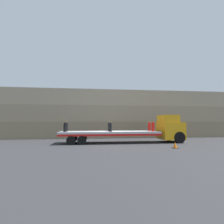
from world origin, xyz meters
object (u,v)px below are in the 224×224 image
(fire_hydrant_black_near_0, at_px, (65,127))
(fire_hydrant_red_near_2, at_px, (153,127))
(fire_hydrant_black_far_0, at_px, (67,127))
(fire_hydrant_black_far_1, at_px, (109,127))
(fire_hydrant_red_far_2, at_px, (149,126))
(fire_hydrant_black_near_1, at_px, (110,127))
(truck_cab, at_px, (171,128))
(flatbed_trailer, at_px, (105,133))
(traffic_cone, at_px, (175,145))

(fire_hydrant_black_near_0, bearing_deg, fire_hydrant_red_near_2, 0.00)
(fire_hydrant_black_far_0, height_order, fire_hydrant_black_far_1, same)
(fire_hydrant_black_far_1, relative_size, fire_hydrant_red_far_2, 1.00)
(fire_hydrant_black_near_1, bearing_deg, truck_cab, 4.84)
(flatbed_trailer, distance_m, fire_hydrant_black_far_1, 0.96)
(fire_hydrant_black_near_1, distance_m, fire_hydrant_red_far_2, 4.49)
(truck_cab, xyz_separation_m, fire_hydrant_red_near_2, (-2.14, -0.55, 0.19))
(truck_cab, distance_m, flatbed_trailer, 6.95)
(fire_hydrant_black_near_0, xyz_separation_m, fire_hydrant_red_near_2, (8.70, 0.00, 0.00))
(fire_hydrant_black_far_0, bearing_deg, traffic_cone, -27.31)
(flatbed_trailer, relative_size, fire_hydrant_black_far_1, 10.61)
(fire_hydrant_red_near_2, relative_size, traffic_cone, 1.89)
(fire_hydrant_black_near_1, bearing_deg, flatbed_trailer, 129.23)
(fire_hydrant_black_near_0, height_order, traffic_cone, fire_hydrant_black_near_0)
(truck_cab, xyz_separation_m, fire_hydrant_black_near_0, (-10.84, -0.55, 0.19))
(fire_hydrant_black_far_1, bearing_deg, fire_hydrant_red_far_2, 0.00)
(fire_hydrant_red_far_2, xyz_separation_m, traffic_cone, (0.48, -4.74, -1.38))
(fire_hydrant_black_near_0, bearing_deg, traffic_cone, -21.63)
(truck_cab, relative_size, fire_hydrant_red_near_2, 3.04)
(fire_hydrant_red_far_2, distance_m, traffic_cone, 4.96)
(flatbed_trailer, bearing_deg, truck_cab, 0.00)
(fire_hydrant_black_far_0, xyz_separation_m, fire_hydrant_black_near_1, (4.35, -1.10, 0.00))
(fire_hydrant_black_far_0, height_order, fire_hydrant_red_far_2, same)
(truck_cab, bearing_deg, fire_hydrant_black_far_1, 175.16)
(fire_hydrant_black_near_0, xyz_separation_m, fire_hydrant_black_far_1, (4.35, 1.10, 0.00))
(flatbed_trailer, relative_size, fire_hydrant_black_near_0, 10.61)
(fire_hydrant_black_near_1, xyz_separation_m, fire_hydrant_red_far_2, (4.35, 1.10, 0.00))
(fire_hydrant_black_far_1, relative_size, traffic_cone, 1.89)
(fire_hydrant_black_far_0, bearing_deg, flatbed_trailer, -8.02)
(fire_hydrant_black_near_1, relative_size, traffic_cone, 1.89)
(fire_hydrant_red_near_2, bearing_deg, traffic_cone, -82.53)
(fire_hydrant_black_far_0, bearing_deg, fire_hydrant_black_near_0, -90.00)
(flatbed_trailer, xyz_separation_m, fire_hydrant_red_near_2, (4.80, -0.55, 0.65))
(truck_cab, distance_m, fire_hydrant_black_near_0, 10.86)
(flatbed_trailer, distance_m, fire_hydrant_red_near_2, 4.87)
(flatbed_trailer, bearing_deg, fire_hydrant_red_near_2, -6.53)
(fire_hydrant_black_near_0, height_order, fire_hydrant_black_far_0, same)
(fire_hydrant_black_near_1, height_order, traffic_cone, fire_hydrant_black_near_1)
(fire_hydrant_black_near_0, relative_size, fire_hydrant_red_near_2, 1.00)
(truck_cab, distance_m, traffic_cone, 4.66)
(truck_cab, bearing_deg, fire_hydrant_black_near_1, -175.16)
(truck_cab, relative_size, flatbed_trailer, 0.29)
(traffic_cone, bearing_deg, fire_hydrant_black_near_0, 158.37)
(flatbed_trailer, bearing_deg, fire_hydrant_red_far_2, 6.53)
(truck_cab, height_order, flatbed_trailer, truck_cab)
(truck_cab, xyz_separation_m, fire_hydrant_black_near_1, (-6.49, -0.55, 0.19))
(fire_hydrant_black_near_0, relative_size, fire_hydrant_black_far_0, 1.00)
(flatbed_trailer, distance_m, traffic_cone, 6.77)
(fire_hydrant_black_near_0, bearing_deg, flatbed_trailer, 8.02)
(fire_hydrant_black_near_1, height_order, fire_hydrant_red_far_2, same)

